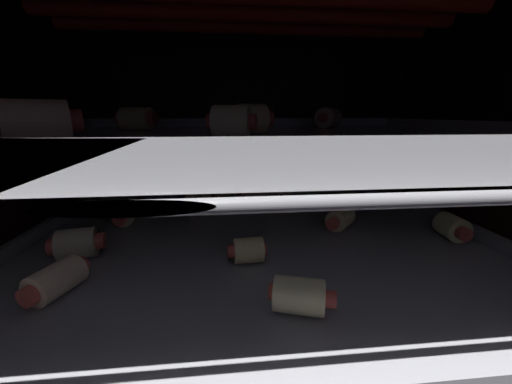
{
  "coord_description": "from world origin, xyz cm",
  "views": [
    {
      "loc": [
        -3.27,
        -31.21,
        25.34
      ],
      "look_at": [
        0.0,
        1.99,
        16.18
      ],
      "focal_mm": 20.17,
      "sensor_mm": 36.0,
      "label": 1
    }
  ],
  "objects_px": {
    "pig_in_blanket_lower_11": "(452,227)",
    "pig_in_blanket_upper_2": "(232,122)",
    "pig_in_blanket_lower_2": "(341,218)",
    "pig_in_blanket_lower_7": "(249,250)",
    "oven_rack_lower": "(258,249)",
    "pig_in_blanket_upper_4": "(137,119)",
    "oven_rack_upper": "(258,144)",
    "pig_in_blanket_upper_3": "(328,118)",
    "pig_in_blanket_upper_5": "(251,119)",
    "pig_in_blanket_lower_6": "(280,197)",
    "pig_in_blanket_lower_3": "(299,296)",
    "pig_in_blanket_lower_5": "(56,280)",
    "pig_in_blanket_lower_10": "(223,194)",
    "pig_in_blanket_lower_4": "(77,243)",
    "pig_in_blanket_lower_1": "(128,212)",
    "baking_tray_lower": "(258,243)",
    "pig_in_blanket_lower_0": "(254,197)",
    "pig_in_blanket_upper_0": "(38,121)",
    "pig_in_blanket_lower_8": "(199,202)",
    "baking_tray_upper": "(258,137)"
  },
  "relations": [
    {
      "from": "pig_in_blanket_lower_7",
      "to": "pig_in_blanket_upper_0",
      "type": "height_order",
      "value": "pig_in_blanket_upper_0"
    },
    {
      "from": "pig_in_blanket_lower_2",
      "to": "pig_in_blanket_lower_6",
      "type": "xyz_separation_m",
      "value": [
        -0.06,
        0.1,
        0.0
      ]
    },
    {
      "from": "pig_in_blanket_lower_11",
      "to": "pig_in_blanket_upper_0",
      "type": "distance_m",
      "value": 0.43
    },
    {
      "from": "pig_in_blanket_lower_2",
      "to": "pig_in_blanket_lower_7",
      "type": "distance_m",
      "value": 0.15
    },
    {
      "from": "oven_rack_lower",
      "to": "pig_in_blanket_upper_4",
      "type": "relative_size",
      "value": 10.05
    },
    {
      "from": "pig_in_blanket_lower_3",
      "to": "baking_tray_upper",
      "type": "height_order",
      "value": "baking_tray_upper"
    },
    {
      "from": "pig_in_blanket_lower_4",
      "to": "pig_in_blanket_lower_7",
      "type": "distance_m",
      "value": 0.18
    },
    {
      "from": "oven_rack_upper",
      "to": "pig_in_blanket_upper_4",
      "type": "height_order",
      "value": "pig_in_blanket_upper_4"
    },
    {
      "from": "pig_in_blanket_lower_0",
      "to": "pig_in_blanket_lower_3",
      "type": "xyz_separation_m",
      "value": [
        0.01,
        -0.27,
        0.0
      ]
    },
    {
      "from": "pig_in_blanket_lower_10",
      "to": "pig_in_blanket_upper_4",
      "type": "bearing_deg",
      "value": -148.86
    },
    {
      "from": "pig_in_blanket_lower_4",
      "to": "pig_in_blanket_lower_8",
      "type": "height_order",
      "value": "same"
    },
    {
      "from": "pig_in_blanket_lower_11",
      "to": "pig_in_blanket_upper_2",
      "type": "xyz_separation_m",
      "value": [
        -0.26,
        -0.03,
        0.12
      ]
    },
    {
      "from": "baking_tray_lower",
      "to": "pig_in_blanket_lower_1",
      "type": "xyz_separation_m",
      "value": [
        -0.17,
        0.07,
        0.02
      ]
    },
    {
      "from": "pig_in_blanket_lower_4",
      "to": "pig_in_blanket_upper_4",
      "type": "bearing_deg",
      "value": 71.75
    },
    {
      "from": "pig_in_blanket_lower_2",
      "to": "pig_in_blanket_upper_2",
      "type": "xyz_separation_m",
      "value": [
        -0.14,
        -0.07,
        0.12
      ]
    },
    {
      "from": "pig_in_blanket_lower_0",
      "to": "pig_in_blanket_upper_0",
      "type": "height_order",
      "value": "pig_in_blanket_upper_0"
    },
    {
      "from": "pig_in_blanket_lower_3",
      "to": "pig_in_blanket_upper_2",
      "type": "height_order",
      "value": "pig_in_blanket_upper_2"
    },
    {
      "from": "oven_rack_upper",
      "to": "pig_in_blanket_upper_0",
      "type": "height_order",
      "value": "pig_in_blanket_upper_0"
    },
    {
      "from": "pig_in_blanket_lower_6",
      "to": "oven_rack_upper",
      "type": "relative_size",
      "value": 0.1
    },
    {
      "from": "pig_in_blanket_lower_4",
      "to": "oven_rack_upper",
      "type": "height_order",
      "value": "oven_rack_upper"
    },
    {
      "from": "pig_in_blanket_lower_6",
      "to": "pig_in_blanket_lower_4",
      "type": "bearing_deg",
      "value": -147.8
    },
    {
      "from": "pig_in_blanket_upper_3",
      "to": "pig_in_blanket_upper_5",
      "type": "bearing_deg",
      "value": -136.0
    },
    {
      "from": "pig_in_blanket_lower_7",
      "to": "pig_in_blanket_lower_8",
      "type": "xyz_separation_m",
      "value": [
        -0.06,
        0.16,
        0.0
      ]
    },
    {
      "from": "pig_in_blanket_lower_3",
      "to": "pig_in_blanket_lower_1",
      "type": "bearing_deg",
      "value": 132.76
    },
    {
      "from": "pig_in_blanket_upper_5",
      "to": "pig_in_blanket_lower_10",
      "type": "bearing_deg",
      "value": 104.05
    },
    {
      "from": "baking_tray_lower",
      "to": "pig_in_blanket_lower_3",
      "type": "height_order",
      "value": "pig_in_blanket_lower_3"
    },
    {
      "from": "pig_in_blanket_lower_3",
      "to": "pig_in_blanket_lower_5",
      "type": "distance_m",
      "value": 0.2
    },
    {
      "from": "pig_in_blanket_lower_0",
      "to": "pig_in_blanket_upper_5",
      "type": "distance_m",
      "value": 0.18
    },
    {
      "from": "oven_rack_upper",
      "to": "pig_in_blanket_lower_2",
      "type": "bearing_deg",
      "value": 13.33
    },
    {
      "from": "pig_in_blanket_upper_4",
      "to": "pig_in_blanket_upper_2",
      "type": "bearing_deg",
      "value": -49.0
    },
    {
      "from": "pig_in_blanket_lower_2",
      "to": "pig_in_blanket_lower_4",
      "type": "xyz_separation_m",
      "value": [
        -0.3,
        -0.05,
        0.0
      ]
    },
    {
      "from": "oven_rack_upper",
      "to": "pig_in_blanket_upper_4",
      "type": "distance_m",
      "value": 0.18
    },
    {
      "from": "pig_in_blanket_lower_7",
      "to": "oven_rack_upper",
      "type": "relative_size",
      "value": 0.08
    },
    {
      "from": "pig_in_blanket_lower_2",
      "to": "pig_in_blanket_lower_5",
      "type": "height_order",
      "value": "same"
    },
    {
      "from": "pig_in_blanket_lower_0",
      "to": "pig_in_blanket_upper_0",
      "type": "distance_m",
      "value": 0.31
    },
    {
      "from": "pig_in_blanket_lower_8",
      "to": "pig_in_blanket_lower_11",
      "type": "xyz_separation_m",
      "value": [
        0.31,
        -0.13,
        -0.0
      ]
    },
    {
      "from": "pig_in_blanket_lower_0",
      "to": "pig_in_blanket_upper_4",
      "type": "xyz_separation_m",
      "value": [
        -0.16,
        -0.05,
        0.13
      ]
    },
    {
      "from": "oven_rack_lower",
      "to": "pig_in_blanket_lower_8",
      "type": "bearing_deg",
      "value": 125.54
    },
    {
      "from": "oven_rack_lower",
      "to": "pig_in_blanket_upper_3",
      "type": "relative_size",
      "value": 10.76
    },
    {
      "from": "baking_tray_upper",
      "to": "pig_in_blanket_upper_2",
      "type": "relative_size",
      "value": 11.46
    },
    {
      "from": "pig_in_blanket_lower_5",
      "to": "pig_in_blanket_upper_5",
      "type": "distance_m",
      "value": 0.23
    },
    {
      "from": "pig_in_blanket_lower_1",
      "to": "pig_in_blanket_lower_8",
      "type": "relative_size",
      "value": 1.29
    },
    {
      "from": "pig_in_blanket_lower_4",
      "to": "pig_in_blanket_lower_10",
      "type": "xyz_separation_m",
      "value": [
        0.15,
        0.18,
        -0.0
      ]
    },
    {
      "from": "pig_in_blanket_lower_10",
      "to": "oven_rack_lower",
      "type": "bearing_deg",
      "value": -75.09
    },
    {
      "from": "pig_in_blanket_lower_4",
      "to": "pig_in_blanket_lower_11",
      "type": "distance_m",
      "value": 0.42
    },
    {
      "from": "pig_in_blanket_lower_5",
      "to": "pig_in_blanket_upper_0",
      "type": "bearing_deg",
      "value": 80.75
    },
    {
      "from": "pig_in_blanket_lower_7",
      "to": "pig_in_blanket_upper_5",
      "type": "height_order",
      "value": "pig_in_blanket_upper_5"
    },
    {
      "from": "pig_in_blanket_lower_6",
      "to": "pig_in_blanket_lower_10",
      "type": "bearing_deg",
      "value": 160.16
    },
    {
      "from": "pig_in_blanket_upper_3",
      "to": "pig_in_blanket_upper_5",
      "type": "distance_m",
      "value": 0.18
    },
    {
      "from": "pig_in_blanket_lower_5",
      "to": "pig_in_blanket_upper_2",
      "type": "height_order",
      "value": "pig_in_blanket_upper_2"
    }
  ]
}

